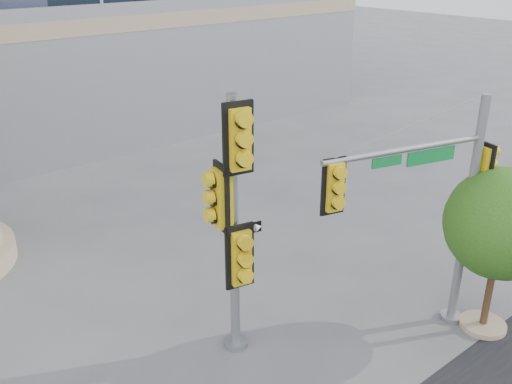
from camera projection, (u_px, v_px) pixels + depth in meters
ground at (330, 343)px, 12.36m from camera, size 120.00×120.00×0.00m
main_signal_pole at (436, 196)px, 11.54m from camera, size 4.00×1.39×5.27m
secondary_signal_pole at (233, 212)px, 10.90m from camera, size 0.95×0.82×5.51m
street_tree at (501, 227)px, 11.95m from camera, size 2.44×2.38×3.80m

